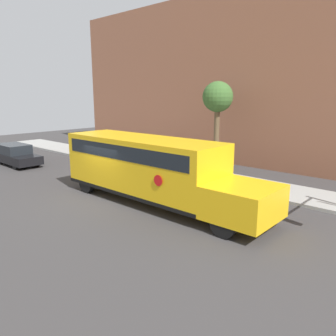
{
  "coord_description": "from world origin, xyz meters",
  "views": [
    {
      "loc": [
        12.35,
        -9.23,
        4.86
      ],
      "look_at": [
        2.67,
        1.56,
        1.63
      ],
      "focal_mm": 35.0,
      "sensor_mm": 36.0,
      "label": 1
    }
  ],
  "objects": [
    {
      "name": "ground_plane",
      "position": [
        0.0,
        0.0,
        0.0
      ],
      "size": [
        60.0,
        60.0,
        0.0
      ],
      "primitive_type": "plane",
      "color": "#3A3838"
    },
    {
      "name": "sidewalk_strip",
      "position": [
        0.0,
        6.5,
        0.07
      ],
      "size": [
        44.0,
        3.0,
        0.15
      ],
      "color": "#9E9E99",
      "rests_on": "ground"
    },
    {
      "name": "building_backdrop",
      "position": [
        0.0,
        13.0,
        5.96
      ],
      "size": [
        32.0,
        4.0,
        11.93
      ],
      "color": "#935B42",
      "rests_on": "ground"
    },
    {
      "name": "school_bus",
      "position": [
        2.01,
        1.06,
        1.69
      ],
      "size": [
        10.65,
        2.57,
        2.96
      ],
      "color": "yellow",
      "rests_on": "ground"
    },
    {
      "name": "parked_car",
      "position": [
        -11.13,
        0.57,
        0.72
      ],
      "size": [
        4.79,
        1.72,
        1.45
      ],
      "color": "black",
      "rests_on": "ground"
    },
    {
      "name": "tree_near_sidewalk",
      "position": [
        0.58,
        8.59,
        4.59
      ],
      "size": [
        1.93,
        1.93,
        5.73
      ],
      "color": "brown",
      "rests_on": "ground"
    }
  ]
}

